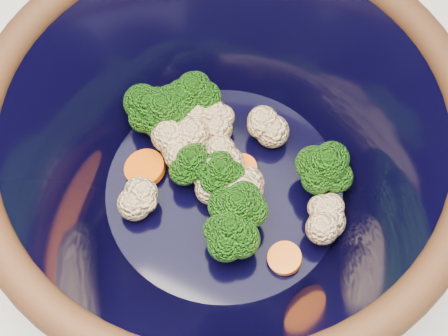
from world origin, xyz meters
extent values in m
cylinder|color=black|center=(-0.09, 0.11, 0.91)|extent=(0.20, 0.20, 0.01)
torus|color=black|center=(-0.09, 0.11, 1.04)|extent=(0.34, 0.34, 0.02)
cylinder|color=black|center=(-0.09, 0.11, 0.93)|extent=(0.19, 0.19, 0.00)
cylinder|color=#608442|center=(-0.07, 0.09, 0.94)|extent=(0.01, 0.01, 0.02)
ellipsoid|color=#1F6914|center=(-0.07, 0.09, 0.97)|extent=(0.04, 0.04, 0.04)
cylinder|color=#608442|center=(-0.14, 0.17, 0.94)|extent=(0.01, 0.01, 0.02)
ellipsoid|color=#1F6914|center=(-0.14, 0.17, 0.97)|extent=(0.04, 0.04, 0.04)
cylinder|color=#608442|center=(-0.09, 0.11, 0.94)|extent=(0.01, 0.01, 0.02)
ellipsoid|color=#1F6914|center=(-0.09, 0.11, 0.96)|extent=(0.04, 0.04, 0.03)
cylinder|color=#608442|center=(-0.15, 0.14, 0.94)|extent=(0.01, 0.01, 0.02)
ellipsoid|color=#1F6914|center=(-0.15, 0.14, 0.97)|extent=(0.04, 0.04, 0.04)
cylinder|color=#608442|center=(-0.06, 0.07, 0.94)|extent=(0.01, 0.01, 0.02)
ellipsoid|color=#1F6914|center=(-0.06, 0.07, 0.97)|extent=(0.04, 0.04, 0.03)
cylinder|color=#608442|center=(-0.17, 0.14, 0.94)|extent=(0.01, 0.01, 0.02)
ellipsoid|color=#1F6914|center=(-0.17, 0.14, 0.96)|extent=(0.04, 0.04, 0.03)
cylinder|color=#608442|center=(-0.11, 0.11, 0.94)|extent=(0.01, 0.01, 0.02)
ellipsoid|color=#1F6914|center=(-0.11, 0.11, 0.96)|extent=(0.04, 0.04, 0.03)
cylinder|color=#608442|center=(-0.02, 0.15, 0.94)|extent=(0.01, 0.01, 0.02)
ellipsoid|color=#1F6914|center=(-0.02, 0.15, 0.97)|extent=(0.05, 0.05, 0.04)
sphere|color=#FCE7AD|center=(-0.07, 0.12, 0.95)|extent=(0.03, 0.03, 0.03)
sphere|color=#FCE7AD|center=(-0.13, 0.12, 0.95)|extent=(0.03, 0.03, 0.03)
sphere|color=#FCE7AD|center=(-0.14, 0.16, 0.95)|extent=(0.03, 0.03, 0.03)
sphere|color=#FCE7AD|center=(-0.14, 0.07, 0.95)|extent=(0.03, 0.03, 0.03)
sphere|color=#FCE7AD|center=(-0.09, 0.13, 0.95)|extent=(0.03, 0.03, 0.03)
sphere|color=#FCE7AD|center=(0.00, 0.12, 0.95)|extent=(0.03, 0.03, 0.03)
sphere|color=#FCE7AD|center=(-0.11, 0.15, 0.95)|extent=(0.03, 0.03, 0.03)
sphere|color=#FCE7AD|center=(-0.07, 0.17, 0.95)|extent=(0.03, 0.03, 0.03)
sphere|color=#FCE7AD|center=(-0.09, 0.10, 0.95)|extent=(0.03, 0.03, 0.03)
sphere|color=#FCE7AD|center=(-0.16, 0.14, 0.95)|extent=(0.03, 0.03, 0.03)
cylinder|color=orange|center=(-0.02, 0.08, 0.94)|extent=(0.03, 0.03, 0.01)
cylinder|color=orange|center=(-0.08, 0.13, 0.94)|extent=(0.03, 0.03, 0.01)
cylinder|color=orange|center=(-0.07, 0.12, 0.94)|extent=(0.03, 0.03, 0.01)
cylinder|color=orange|center=(-0.15, 0.10, 0.94)|extent=(0.03, 0.03, 0.01)
camera|label=1|loc=(0.01, -0.08, 1.38)|focal=50.00mm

